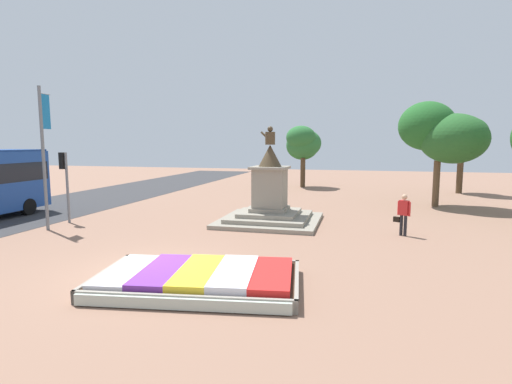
{
  "coord_description": "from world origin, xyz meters",
  "views": [
    {
      "loc": [
        6.1,
        -10.58,
        3.88
      ],
      "look_at": [
        2.29,
        4.29,
        1.99
      ],
      "focal_mm": 28.0,
      "sensor_mm": 36.0,
      "label": 1
    }
  ],
  "objects": [
    {
      "name": "ground_plane",
      "position": [
        0.0,
        0.0,
        0.0
      ],
      "size": [
        95.51,
        95.51,
        0.0
      ],
      "primitive_type": "plane",
      "color": "#8C6651"
    },
    {
      "name": "flower_planter",
      "position": [
        2.04,
        -0.88,
        0.22
      ],
      "size": [
        5.84,
        3.98,
        0.5
      ],
      "color": "#38281C",
      "rests_on": "ground_plane"
    },
    {
      "name": "statue_monument",
      "position": [
        1.97,
        8.26,
        1.01
      ],
      "size": [
        4.76,
        4.76,
        4.67
      ],
      "color": "gray",
      "rests_on": "ground_plane"
    },
    {
      "name": "traffic_light_mid_block",
      "position": [
        -7.62,
        5.74,
        2.41
      ],
      "size": [
        0.42,
        0.31,
        3.43
      ],
      "color": "slate",
      "rests_on": "ground_plane"
    },
    {
      "name": "banner_pole",
      "position": [
        -7.32,
        4.14,
        3.41
      ],
      "size": [
        0.14,
        0.72,
        6.33
      ],
      "color": "slate",
      "rests_on": "ground_plane"
    },
    {
      "name": "pedestrian_with_handbag",
      "position": [
        7.99,
        6.86,
        1.0
      ],
      "size": [
        0.65,
        0.49,
        1.76
      ],
      "color": "black",
      "rests_on": "ground_plane"
    },
    {
      "name": "park_tree_far_left",
      "position": [
        1.31,
        24.62,
        3.88
      ],
      "size": [
        3.14,
        3.45,
        5.35
      ],
      "color": "#4C3823",
      "rests_on": "ground_plane"
    },
    {
      "name": "park_tree_behind_statue",
      "position": [
        10.91,
        15.67,
        4.45
      ],
      "size": [
        5.05,
        4.33,
        6.4
      ],
      "color": "brown",
      "rests_on": "ground_plane"
    },
    {
      "name": "park_tree_street_side",
      "position": [
        13.59,
        23.04,
        4.58
      ],
      "size": [
        3.53,
        3.67,
        5.84
      ],
      "color": "#4C3823",
      "rests_on": "ground_plane"
    }
  ]
}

